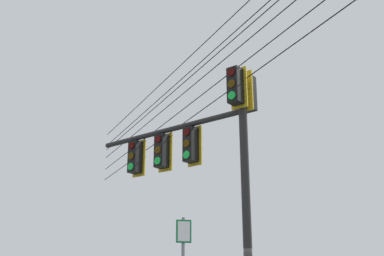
{
  "coord_description": "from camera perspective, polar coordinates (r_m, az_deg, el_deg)",
  "views": [
    {
      "loc": [
        5.93,
        -9.84,
        1.67
      ],
      "look_at": [
        -1.23,
        -0.68,
        5.59
      ],
      "focal_mm": 44.7,
      "sensor_mm": 36.0,
      "label": 1
    }
  ],
  "objects": [
    {
      "name": "overhead_wire_span",
      "position": [
        12.86,
        3.63,
        8.26
      ],
      "size": [
        17.47,
        7.72,
        2.81
      ],
      "color": "black"
    },
    {
      "name": "signal_mast_assembly",
      "position": [
        11.86,
        1.46,
        -2.8
      ],
      "size": [
        4.96,
        0.96,
        6.77
      ],
      "color": "black",
      "rests_on": "ground"
    }
  ]
}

